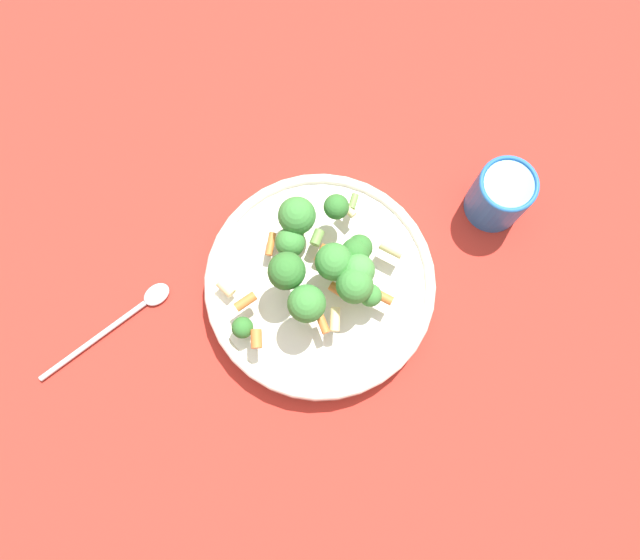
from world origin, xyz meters
name	(u,v)px	position (x,y,z in m)	size (l,w,h in m)	color
ground_plane	(320,289)	(0.00, 0.00, 0.00)	(3.00, 3.00, 0.00)	#B72D23
bowl	(320,285)	(0.00, 0.00, 0.02)	(0.29, 0.29, 0.04)	silver
pasta_salad	(319,265)	(0.01, 0.01, 0.09)	(0.23, 0.19, 0.08)	#8CB766
cup	(500,195)	(0.23, -0.12, 0.04)	(0.07, 0.07, 0.09)	#2366B2
spoon	(128,315)	(-0.18, 0.18, 0.01)	(0.19, 0.07, 0.01)	silver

